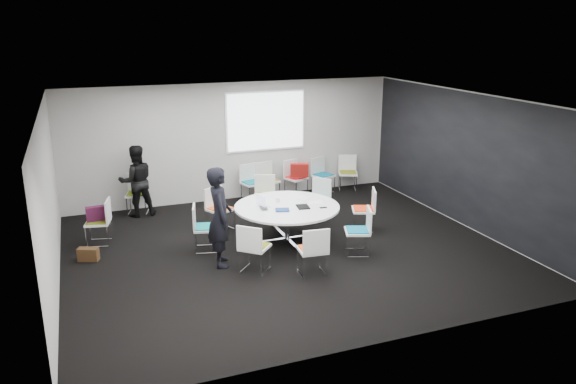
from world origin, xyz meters
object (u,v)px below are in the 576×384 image
object	(u,v)px
chair_ring_b	(317,207)
cup	(278,200)
person_back	(136,181)
brown_bag	(88,254)
chair_ring_c	(265,203)
chair_person_back	(138,201)
laptop	(266,207)
chair_ring_e	(206,236)
chair_ring_f	(254,256)
chair_ring_a	(364,217)
maroon_bag	(97,213)
chair_ring_g	(313,259)
chair_back_d	(323,182)
chair_back_c	(296,185)
chair_back_a	(252,190)
chair_back_b	(268,188)
chair_back_e	(348,179)
chair_ring_d	(220,217)
chair_ring_h	(358,240)
person_main	(220,217)
chair_spare_left	(100,230)

from	to	relation	value
chair_ring_b	cup	bearing A→B (deg)	82.67
person_back	brown_bag	bearing A→B (deg)	58.34
chair_ring_c	chair_person_back	distance (m)	2.87
chair_person_back	cup	size ratio (longest dim) A/B	9.78
laptop	cup	size ratio (longest dim) A/B	3.45
chair_ring_e	chair_ring_f	size ratio (longest dim) A/B	1.00
chair_ring_a	maroon_bag	xyz separation A→B (m)	(-5.14, 1.16, 0.34)
chair_ring_c	chair_ring_f	xyz separation A→B (m)	(-1.12, -2.75, 0.00)
chair_ring_f	person_back	distance (m)	4.06
chair_ring_g	brown_bag	bearing A→B (deg)	156.85
laptop	maroon_bag	size ratio (longest dim) A/B	0.78
chair_ring_e	chair_back_d	bearing A→B (deg)	140.35
chair_back_c	maroon_bag	xyz separation A→B (m)	(-4.73, -1.61, 0.34)
chair_ring_a	chair_ring_b	world-z (taller)	same
chair_back_c	person_back	distance (m)	3.86
chair_person_back	brown_bag	bearing A→B (deg)	80.59
chair_ring_f	cup	distance (m)	1.75
chair_ring_b	chair_back_a	size ratio (longest dim) A/B	1.00
maroon_bag	person_back	bearing A→B (deg)	57.89
chair_back_b	chair_back_d	size ratio (longest dim) A/B	1.00
chair_back_d	person_back	world-z (taller)	person_back
chair_back_e	chair_ring_a	bearing A→B (deg)	91.14
chair_ring_d	chair_back_b	world-z (taller)	same
cup	brown_bag	world-z (taller)	cup
chair_ring_g	maroon_bag	size ratio (longest dim) A/B	2.20
chair_ring_h	chair_ring_b	bearing A→B (deg)	18.06
chair_ring_g	chair_ring_d	bearing A→B (deg)	115.07
chair_back_e	chair_back_b	bearing A→B (deg)	20.72
chair_back_e	chair_person_back	world-z (taller)	same
chair_ring_h	laptop	size ratio (longest dim) A/B	2.84
chair_ring_d	chair_back_a	distance (m)	2.04
laptop	person_main	bearing A→B (deg)	126.80
chair_ring_f	chair_back_e	xyz separation A→B (m)	(3.73, 3.87, 0.00)
chair_back_b	chair_ring_f	bearing A→B (deg)	56.72
chair_back_c	chair_back_e	bearing A→B (deg)	156.59
chair_ring_b	cup	xyz separation A→B (m)	(-1.18, -0.70, 0.50)
chair_ring_b	chair_back_e	size ratio (longest dim) A/B	1.00
chair_spare_left	laptop	world-z (taller)	chair_spare_left
chair_ring_d	chair_ring_b	bearing A→B (deg)	150.54
chair_back_e	cup	size ratio (longest dim) A/B	9.78
chair_spare_left	person_back	bearing A→B (deg)	-18.42
chair_ring_b	chair_ring_c	world-z (taller)	same
person_back	chair_back_b	bearing A→B (deg)	178.54
chair_ring_h	chair_back_a	xyz separation A→B (m)	(-0.86, 3.79, 0.00)
chair_ring_a	chair_back_a	world-z (taller)	same
chair_ring_c	chair_ring_g	world-z (taller)	same
laptop	brown_bag	world-z (taller)	laptop
chair_back_c	person_back	world-z (taller)	person_back
chair_ring_e	chair_back_c	xyz separation A→B (m)	(2.88, 2.66, 0.00)
chair_ring_c	chair_back_d	size ratio (longest dim) A/B	1.00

